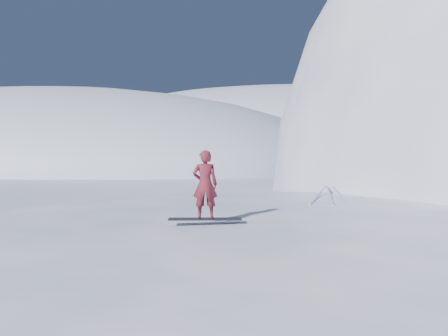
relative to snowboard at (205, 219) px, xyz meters
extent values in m
plane|color=white|center=(1.68, 0.61, -2.41)|extent=(400.00, 400.00, 0.00)
ellipsoid|color=white|center=(2.68, 3.61, -2.41)|extent=(36.00, 28.00, 4.80)
ellipsoid|color=white|center=(-68.32, 60.61, -2.41)|extent=(120.00, 70.00, 28.00)
ellipsoid|color=white|center=(-38.32, 110.61, -2.41)|extent=(140.00, 90.00, 36.00)
ellipsoid|color=white|center=(-2.32, -1.39, -2.41)|extent=(6.00, 5.40, 0.80)
ellipsoid|color=white|center=(-0.32, 6.61, -2.41)|extent=(7.00, 6.30, 1.00)
cube|color=black|center=(0.00, 0.00, 0.00)|extent=(1.60, 0.98, 0.03)
imported|color=maroon|center=(0.00, 0.00, 0.77)|extent=(0.66, 0.57, 1.52)
ellipsoid|color=white|center=(-50.43, 42.03, -2.41)|extent=(10.27, 8.21, 7.19)
cube|color=silver|center=(0.94, 6.48, 0.01)|extent=(1.01, 5.93, 0.04)
cube|color=silver|center=(1.28, 6.48, 0.01)|extent=(1.59, 5.82, 0.04)
cube|color=silver|center=(1.64, 6.48, 0.01)|extent=(1.84, 5.75, 0.04)
camera|label=1|loc=(5.00, -9.79, 1.71)|focal=40.00mm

